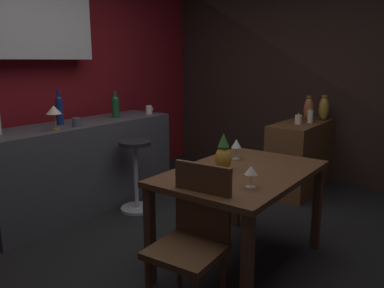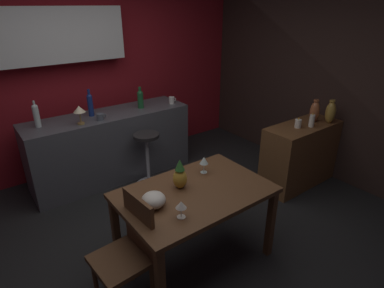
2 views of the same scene
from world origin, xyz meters
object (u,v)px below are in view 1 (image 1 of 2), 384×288
cup_white (149,110)px  cup_slate (77,122)px  sideboard_cabinet (301,156)px  vase_copper (309,109)px  wine_glass_right (236,144)px  wine_bottle_green (116,106)px  pineapple_centerpiece (223,154)px  pillar_candle_short (298,119)px  pillar_candle_tall (310,116)px  counter_lamp (54,112)px  dining_table (242,182)px  wine_glass_left (251,171)px  fruit_bowl (211,175)px  wine_bottle_cobalt (59,109)px  vase_brass (324,108)px  chair_near_window (193,237)px  bar_stool (136,174)px

cup_white → cup_slate: bearing=-177.1°
sideboard_cabinet → vase_copper: bearing=1.2°
wine_glass_right → vase_copper: vase_copper is taller
wine_bottle_green → sideboard_cabinet: bearing=-48.3°
pineapple_centerpiece → wine_bottle_green: bearing=71.6°
sideboard_cabinet → pillar_candle_short: size_ratio=8.66×
pillar_candle_short → cup_white: bearing=118.2°
pillar_candle_tall → cup_slate: bearing=142.8°
wine_bottle_green → counter_lamp: bearing=-171.0°
wine_bottle_green → vase_copper: wine_bottle_green is taller
dining_table → pillar_candle_short: 1.81m
wine_glass_left → wine_glass_right: size_ratio=0.85×
pillar_candle_tall → cup_white: bearing=121.1°
dining_table → sideboard_cabinet: bearing=8.2°
fruit_bowl → vase_copper: 2.52m
fruit_bowl → vase_copper: (2.50, 0.27, 0.16)m
counter_lamp → dining_table: bearing=-78.8°
wine_glass_right → pillar_candle_tall: 1.67m
sideboard_cabinet → wine_glass_right: bearing=-177.4°
fruit_bowl → cup_slate: (0.29, 1.73, 0.14)m
wine_bottle_cobalt → vase_brass: size_ratio=1.15×
chair_near_window → vase_brass: size_ratio=3.10×
sideboard_cabinet → cup_slate: size_ratio=9.08×
sideboard_cabinet → pillar_candle_short: (-0.16, -0.00, 0.46)m
fruit_bowl → cup_slate: size_ratio=1.58×
fruit_bowl → pillar_candle_short: 2.19m
cup_slate → vase_brass: vase_brass is taller
wine_glass_left → cup_white: 2.39m
chair_near_window → wine_glass_left: 0.54m
wine_bottle_cobalt → cup_white: 1.12m
bar_stool → pillar_candle_tall: size_ratio=4.15×
vase_copper → bar_stool: bearing=148.4°
vase_copper → cup_white: bearing=127.1°
sideboard_cabinet → counter_lamp: size_ratio=4.93×
wine_bottle_green → vase_brass: 2.44m
bar_stool → wine_bottle_cobalt: bearing=127.8°
wine_bottle_cobalt → cup_white: wine_bottle_cobalt is taller
dining_table → pillar_candle_tall: bearing=5.8°
wine_glass_right → wine_bottle_cobalt: size_ratio=0.48×
bar_stool → pineapple_centerpiece: bearing=-106.5°
pineapple_centerpiece → vase_brass: size_ratio=0.92×
vase_copper → wine_bottle_cobalt: bearing=143.2°
wine_glass_right → cup_slate: (-0.37, 1.54, 0.08)m
cup_slate → vase_copper: 2.65m
pineapple_centerpiece → wine_bottle_green: size_ratio=0.94×
wine_glass_right → cup_white: 1.74m
fruit_bowl → wine_bottle_cobalt: bearing=82.4°
bar_stool → cup_white: (0.65, 0.41, 0.56)m
dining_table → cup_slate: size_ratio=10.58×
bar_stool → wine_bottle_green: (0.21, 0.49, 0.65)m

